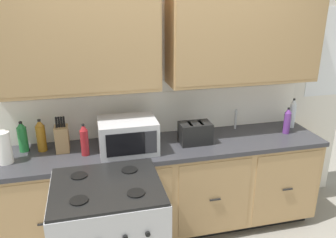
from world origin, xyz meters
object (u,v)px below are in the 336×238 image
object	(u,v)px
toaster	(195,133)
bottle_clear	(292,113)
bottle_violet	(287,121)
bottle_green	(22,137)
bottle_red	(84,140)
paper_towel_roll	(4,148)
bottle_amber	(41,136)
knife_block	(62,138)
microwave	(128,136)

from	to	relation	value
toaster	bottle_clear	bearing A→B (deg)	7.80
bottle_violet	bottle_green	bearing A→B (deg)	175.89
bottle_clear	bottle_violet	bearing A→B (deg)	-136.22
toaster	bottle_red	xyz separation A→B (m)	(-0.96, -0.02, 0.04)
paper_towel_roll	bottle_violet	xyz separation A→B (m)	(2.50, 0.03, -0.00)
bottle_green	bottle_amber	distance (m)	0.15
bottle_amber	knife_block	bearing A→B (deg)	-15.02
bottle_red	toaster	bearing A→B (deg)	1.08
microwave	bottle_clear	bearing A→B (deg)	5.77
knife_block	bottle_green	size ratio (longest dim) A/B	1.17
knife_block	bottle_red	bearing A→B (deg)	-34.71
bottle_violet	bottle_amber	bearing A→B (deg)	176.34
bottle_red	bottle_clear	size ratio (longest dim) A/B	0.92
microwave	bottle_green	distance (m)	0.89
microwave	bottle_violet	distance (m)	1.53
microwave	toaster	world-z (taller)	microwave
bottle_red	bottle_clear	world-z (taller)	bottle_clear
bottle_violet	bottle_red	xyz separation A→B (m)	(-1.88, -0.03, 0.01)
microwave	knife_block	distance (m)	0.56
paper_towel_roll	bottle_clear	distance (m)	2.64
bottle_violet	bottle_amber	size ratio (longest dim) A/B	0.91
bottle_green	microwave	bearing A→B (deg)	-13.47
bottle_amber	paper_towel_roll	bearing A→B (deg)	-147.08
bottle_red	paper_towel_roll	bearing A→B (deg)	179.62
microwave	bottle_clear	size ratio (longest dim) A/B	1.61
bottle_violet	toaster	bearing A→B (deg)	-179.25
toaster	bottle_red	distance (m)	0.96
toaster	bottle_violet	world-z (taller)	bottle_violet
toaster	bottle_green	distance (m)	1.48
knife_block	bottle_clear	distance (m)	2.21
knife_block	bottle_red	size ratio (longest dim) A/B	1.13
knife_block	bottle_amber	world-z (taller)	knife_block
toaster	bottle_amber	bearing A→B (deg)	173.27
toaster	bottle_red	size ratio (longest dim) A/B	1.02
bottle_clear	bottle_amber	bearing A→B (deg)	179.77
bottle_violet	bottle_amber	xyz separation A→B (m)	(-2.24, 0.14, 0.01)
microwave	bottle_red	xyz separation A→B (m)	(-0.36, 0.00, -0.01)
paper_towel_roll	bottle_clear	world-z (taller)	bottle_clear
paper_towel_roll	bottle_green	size ratio (longest dim) A/B	0.98
bottle_red	bottle_amber	xyz separation A→B (m)	(-0.35, 0.17, 0.00)
microwave	paper_towel_roll	bearing A→B (deg)	179.48
paper_towel_roll	bottle_violet	size ratio (longest dim) A/B	1.01
toaster	knife_block	xyz separation A→B (m)	(-1.14, 0.11, 0.02)
bottle_clear	bottle_green	size ratio (longest dim) A/B	1.12
paper_towel_roll	knife_block	bearing A→B (deg)	15.92
microwave	bottle_clear	distance (m)	1.67
bottle_red	bottle_green	bearing A→B (deg)	158.26
bottle_green	bottle_violet	bearing A→B (deg)	-4.11
paper_towel_roll	bottle_green	xyz separation A→B (m)	(0.11, 0.20, -0.00)
microwave	bottle_violet	world-z (taller)	microwave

